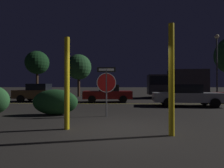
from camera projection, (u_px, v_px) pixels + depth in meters
The scene contains 13 objects.
ground_plane at pixel (119, 130), 5.43m from camera, with size 260.00×260.00×0.00m, color black.
road_center_stripe at pixel (118, 104), 13.24m from camera, with size 41.27×0.12×0.01m, color gold.
stop_sign at pixel (106, 82), 7.85m from camera, with size 0.88×0.06×2.21m.
yellow_pole_left at pixel (67, 83), 5.54m from camera, with size 0.17×0.17×2.92m, color yellow.
yellow_pole_right at pixel (171, 79), 4.83m from camera, with size 0.16×0.16×3.11m, color yellow.
hedge_bush_1 at pixel (55, 102), 8.22m from camera, with size 2.14×0.85×1.21m, color #1E4C23.
passing_car_1 at pixel (40, 93), 15.08m from camera, with size 4.32×1.91×1.54m.
passing_car_2 at pixel (108, 93), 14.58m from camera, with size 4.16×2.15×1.45m.
passing_car_3 at pixel (187, 95), 11.74m from camera, with size 4.70×2.15×1.46m.
delivery_truck at pixel (176, 83), 19.36m from camera, with size 6.33×2.70×3.12m.
street_lamp at pixel (217, 56), 18.96m from camera, with size 0.46×0.46×6.96m.
tree_0 at pixel (37, 63), 24.75m from camera, with size 3.29×3.29×6.29m.
tree_2 at pixel (79, 67), 21.86m from camera, with size 3.15×3.15×5.28m.
Camera 1 is at (-0.02, -5.45, 1.39)m, focal length 28.00 mm.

